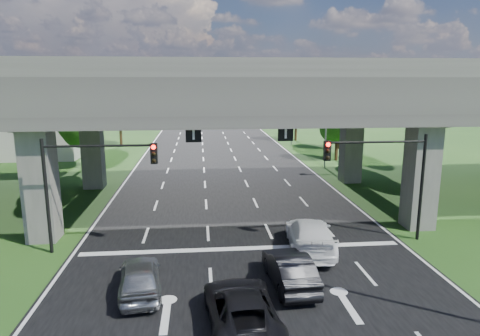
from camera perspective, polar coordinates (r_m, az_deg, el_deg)
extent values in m
plane|color=#204616|center=(20.06, 1.40, -14.55)|extent=(160.00, 160.00, 0.00)
cube|color=black|center=(29.31, -0.93, -5.89)|extent=(18.00, 120.00, 0.03)
cube|color=#3A3735|center=(29.95, -1.29, 10.03)|extent=(80.00, 15.00, 2.00)
cube|color=#605E58|center=(22.72, 0.06, 13.28)|extent=(80.00, 0.50, 1.00)
cube|color=#605E58|center=(37.18, -2.13, 12.66)|extent=(80.00, 0.50, 1.00)
cube|color=#605E58|center=(26.00, -25.15, -1.35)|extent=(1.60, 1.60, 7.00)
cube|color=#605E58|center=(37.32, -19.08, 2.78)|extent=(1.60, 1.60, 7.00)
cube|color=#605E58|center=(27.78, 23.01, -0.39)|extent=(1.60, 1.60, 7.00)
cube|color=#605E58|center=(38.58, 14.62, 3.32)|extent=(1.60, 1.60, 7.00)
cube|color=black|center=(23.04, -6.22, 4.47)|extent=(0.85, 0.06, 0.85)
cube|color=black|center=(23.51, 6.10, 4.62)|extent=(0.85, 0.06, 0.85)
cylinder|color=black|center=(25.70, 23.04, -2.46)|extent=(0.18, 0.18, 6.00)
cylinder|color=black|center=(24.03, 17.75, 3.32)|extent=(5.50, 0.12, 0.12)
cube|color=black|center=(22.98, 11.54, 2.27)|extent=(0.35, 0.28, 1.05)
sphere|color=#FF0C05|center=(22.77, 11.69, 3.07)|extent=(0.22, 0.22, 0.22)
cylinder|color=black|center=(23.95, -24.36, -3.56)|extent=(0.18, 0.18, 6.00)
cylinder|color=black|center=(22.68, -18.33, 2.81)|extent=(5.50, 0.12, 0.12)
cube|color=black|center=(22.11, -11.40, 1.91)|extent=(0.35, 0.28, 1.05)
sphere|color=#FF0C05|center=(21.90, -11.48, 2.74)|extent=(0.22, 0.22, 0.22)
cylinder|color=gray|center=(43.91, 11.44, 6.42)|extent=(0.16, 0.16, 10.00)
cylinder|color=gray|center=(43.33, 9.75, 12.64)|extent=(3.00, 0.10, 0.10)
cube|color=gray|center=(42.97, 7.77, 12.57)|extent=(0.60, 0.25, 0.18)
cylinder|color=gray|center=(59.36, 6.97, 7.88)|extent=(0.16, 0.16, 10.00)
cylinder|color=gray|center=(58.93, 5.63, 12.46)|extent=(3.00, 0.10, 0.10)
cube|color=gray|center=(58.67, 4.15, 12.39)|extent=(0.60, 0.25, 0.18)
cylinder|color=black|center=(46.00, -20.27, 1.94)|extent=(0.36, 0.36, 3.30)
sphere|color=#185015|center=(45.62, -20.54, 5.66)|extent=(4.50, 4.50, 4.50)
sphere|color=#185015|center=(45.12, -20.26, 7.34)|extent=(3.60, 3.60, 3.60)
sphere|color=#185015|center=(46.17, -20.69, 4.58)|extent=(3.30, 3.30, 3.30)
cylinder|color=black|center=(54.45, -21.21, 3.06)|extent=(0.36, 0.36, 2.86)
sphere|color=#185015|center=(54.15, -21.41, 5.77)|extent=(3.90, 3.90, 3.90)
sphere|color=#185015|center=(53.66, -21.18, 7.00)|extent=(3.12, 3.12, 3.12)
sphere|color=#185015|center=(54.69, -21.54, 4.99)|extent=(2.86, 2.86, 2.86)
cylinder|color=black|center=(61.24, -15.63, 4.61)|extent=(0.36, 0.36, 3.52)
sphere|color=#185015|center=(60.95, -15.80, 7.59)|extent=(4.80, 4.80, 4.80)
sphere|color=#185015|center=(60.51, -15.54, 8.94)|extent=(3.84, 3.84, 3.84)
sphere|color=#185015|center=(61.47, -15.96, 6.71)|extent=(3.52, 3.52, 3.52)
cylinder|color=black|center=(48.86, 12.74, 2.79)|extent=(0.36, 0.36, 3.08)
sphere|color=#185015|center=(48.52, 12.89, 6.05)|extent=(4.20, 4.20, 4.20)
sphere|color=#185015|center=(48.26, 13.52, 7.50)|extent=(3.36, 3.36, 3.36)
sphere|color=#185015|center=(48.89, 12.36, 5.13)|extent=(3.08, 3.08, 3.08)
cylinder|color=black|center=(57.33, 13.13, 3.94)|extent=(0.36, 0.36, 2.86)
sphere|color=#185015|center=(57.05, 13.25, 6.53)|extent=(3.90, 3.90, 3.90)
sphere|color=#185015|center=(56.81, 13.79, 7.67)|extent=(3.12, 3.12, 3.12)
sphere|color=#185015|center=(57.40, 12.80, 5.80)|extent=(2.86, 2.86, 2.86)
cylinder|color=black|center=(63.87, 7.45, 5.12)|extent=(0.36, 0.36, 3.30)
sphere|color=#185015|center=(63.60, 7.52, 7.80)|extent=(4.50, 4.50, 4.50)
sphere|color=#185015|center=(63.33, 7.98, 9.00)|extent=(3.60, 3.60, 3.60)
sphere|color=#185015|center=(63.99, 7.16, 7.03)|extent=(3.30, 3.30, 3.30)
imported|color=gray|center=(18.99, -13.18, -13.92)|extent=(2.22, 4.46, 1.46)
imported|color=black|center=(19.26, 6.62, -13.26)|extent=(1.82, 4.58, 1.48)
imported|color=white|center=(23.06, 9.32, -8.82)|extent=(3.04, 5.91, 1.64)
imported|color=black|center=(16.21, 0.21, -18.30)|extent=(2.77, 5.45, 1.48)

